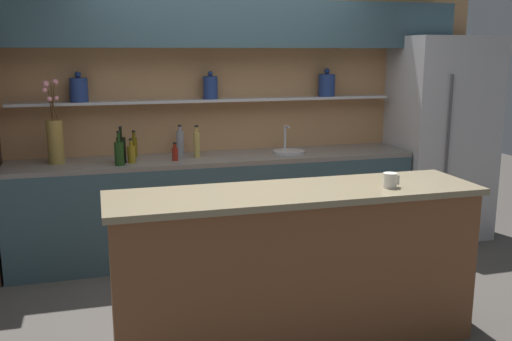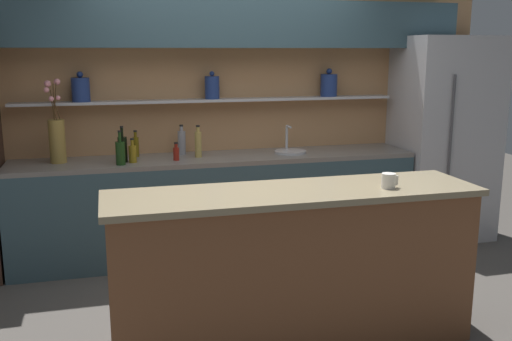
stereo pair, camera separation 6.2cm
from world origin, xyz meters
name	(u,v)px [view 2 (the right image)]	position (x,y,z in m)	size (l,w,h in m)	color
ground_plane	(270,307)	(0.00, 0.00, 0.00)	(12.00, 12.00, 0.00)	#4C4742
back_wall_unit	(225,84)	(0.00, 1.53, 1.55)	(5.20, 0.44, 2.60)	tan
back_counter_unit	(218,205)	(-0.14, 1.24, 0.46)	(3.62, 0.62, 0.92)	#334C56
island_counter	(293,268)	(0.00, -0.53, 0.51)	(2.33, 0.61, 1.02)	brown
refrigerator	(443,139)	(2.15, 1.20, 1.00)	(0.91, 0.73, 1.99)	#B7B7BC
flower_vase	(57,137)	(-1.51, 1.29, 1.14)	(0.14, 0.16, 0.71)	olive
sink_fixture	(290,150)	(0.55, 1.25, 0.94)	(0.30, 0.30, 0.25)	#B7B7BC
bottle_spirit_0	(182,142)	(-0.44, 1.42, 1.03)	(0.07, 0.07, 0.27)	gray
bottle_spirit_1	(198,144)	(-0.31, 1.24, 1.04)	(0.06, 0.06, 0.29)	tan
bottle_wine_2	(120,153)	(-1.00, 1.06, 1.02)	(0.08, 0.08, 0.29)	#193814
bottle_oil_3	(133,153)	(-0.89, 1.14, 1.00)	(0.07, 0.07, 0.21)	olive
bottle_oil_4	(136,146)	(-0.85, 1.40, 1.02)	(0.05, 0.05, 0.24)	brown
bottle_wine_5	(123,149)	(-0.97, 1.18, 1.03)	(0.08, 0.08, 0.31)	black
bottle_sauce_6	(176,153)	(-0.52, 1.14, 0.99)	(0.05, 0.05, 0.16)	maroon
coffee_mug	(389,181)	(0.58, -0.63, 1.07)	(0.11, 0.09, 0.09)	silver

